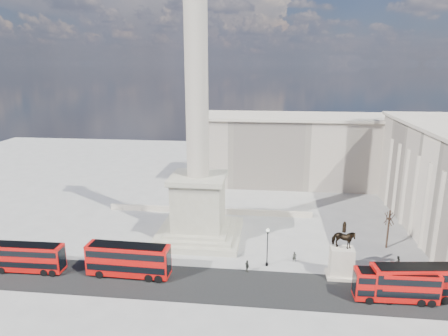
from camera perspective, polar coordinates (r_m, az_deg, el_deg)
ground at (r=64.74m, az=-4.36°, el=-11.54°), size 180.00×180.00×0.00m
asphalt_road at (r=55.33m, az=-1.09°, el=-16.38°), size 120.00×9.00×0.01m
nelsons_column at (r=64.93m, az=-3.74°, el=0.71°), size 14.00×14.00×49.85m
balustrade_wall at (r=78.99m, az=-2.16°, el=-6.10°), size 40.00×0.60×1.10m
building_northeast at (r=99.41m, az=11.44°, el=2.63°), size 51.00×17.00×16.60m
red_bus_a at (r=63.78m, az=-26.20°, el=-11.37°), size 10.24×2.59×4.14m
red_bus_b at (r=57.73m, az=-13.42°, el=-12.64°), size 11.54×3.00×4.65m
red_bus_c at (r=55.38m, az=23.40°, el=-15.12°), size 10.09×2.66×4.06m
red_bus_d at (r=56.64m, az=25.89°, el=-14.43°), size 11.43×3.88×4.54m
victorian_lamp at (r=58.70m, az=6.22°, el=-10.76°), size 0.50×0.50×5.81m
equestrian_statue at (r=58.11m, az=16.48°, el=-12.23°), size 3.92×2.94×8.19m
bare_tree_near at (r=67.21m, az=28.54°, el=-7.11°), size 1.64×1.64×7.17m
bare_tree_mid at (r=68.21m, az=22.57°, el=-6.48°), size 1.75×1.75×6.65m
bare_tree_far at (r=79.93m, az=27.52°, el=-3.82°), size 1.70×1.70×6.96m
pedestrian_walking at (r=61.42m, az=10.03°, el=-12.41°), size 0.64×0.46×1.63m
pedestrian_standing at (r=64.29m, az=23.55°, el=-12.15°), size 1.05×1.00×1.72m
pedestrian_crossing at (r=57.96m, az=3.33°, el=-13.83°), size 0.98×1.13×1.82m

